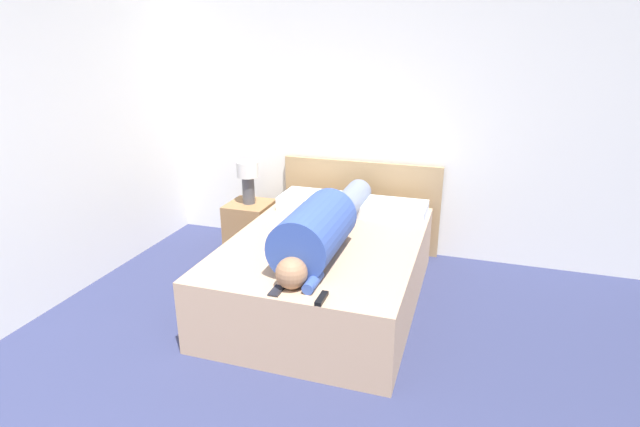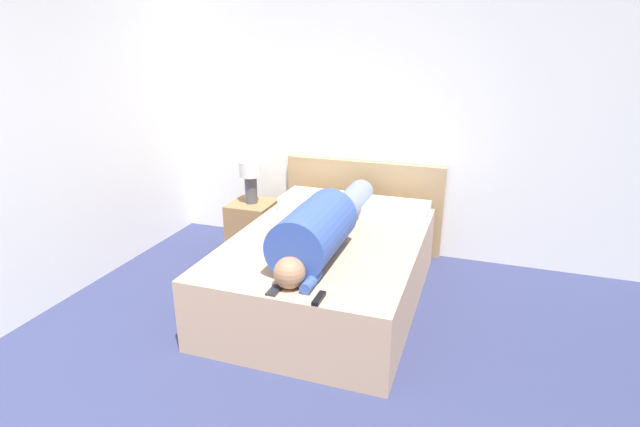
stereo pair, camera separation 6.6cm
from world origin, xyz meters
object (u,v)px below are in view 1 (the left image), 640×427
(nightstand, at_px, (250,226))
(person_lying, at_px, (323,226))
(pillow_second, at_px, (390,209))
(pillow_near_headboard, at_px, (318,201))
(cell_phone, at_px, (277,291))
(table_lamp, at_px, (248,177))
(tv_remote, at_px, (322,298))
(bed, at_px, (326,270))

(nightstand, bearing_deg, person_lying, -41.42)
(nightstand, xyz_separation_m, pillow_second, (1.33, -0.04, 0.33))
(person_lying, relative_size, pillow_near_headboard, 2.85)
(nightstand, height_order, person_lying, person_lying)
(nightstand, relative_size, person_lying, 0.26)
(person_lying, xyz_separation_m, cell_phone, (-0.07, -0.70, -0.16))
(table_lamp, height_order, tv_remote, table_lamp)
(bed, relative_size, cell_phone, 14.73)
(person_lying, bearing_deg, pillow_second, 68.93)
(pillow_near_headboard, bearing_deg, table_lamp, 176.31)
(pillow_near_headboard, relative_size, pillow_second, 1.05)
(nightstand, distance_m, pillow_second, 1.37)
(person_lying, relative_size, cell_phone, 13.82)
(bed, bearing_deg, person_lying, -78.99)
(pillow_near_headboard, relative_size, cell_phone, 4.85)
(nightstand, xyz_separation_m, cell_phone, (0.94, -1.59, 0.28))
(table_lamp, distance_m, tv_remote, 2.02)
(pillow_second, bearing_deg, table_lamp, 178.09)
(pillow_near_headboard, distance_m, pillow_second, 0.64)
(bed, height_order, person_lying, person_lying)
(cell_phone, bearing_deg, pillow_second, 75.72)
(person_lying, xyz_separation_m, pillow_second, (0.32, 0.84, -0.12))
(pillow_near_headboard, bearing_deg, pillow_second, 0.00)
(bed, height_order, nightstand, bed)
(bed, distance_m, nightstand, 1.21)
(table_lamp, xyz_separation_m, person_lying, (1.01, -0.89, -0.04))
(table_lamp, bearing_deg, cell_phone, -59.45)
(table_lamp, xyz_separation_m, cell_phone, (0.94, -1.59, -0.20))
(cell_phone, bearing_deg, tv_remote, -2.82)
(pillow_second, bearing_deg, pillow_near_headboard, 180.00)
(person_lying, distance_m, pillow_near_headboard, 0.91)
(bed, distance_m, pillow_near_headboard, 0.80)
(person_lying, relative_size, tv_remote, 11.98)
(bed, height_order, pillow_near_headboard, pillow_near_headboard)
(pillow_second, bearing_deg, nightstand, 178.09)
(pillow_near_headboard, bearing_deg, cell_phone, -80.77)
(pillow_second, relative_size, cell_phone, 4.61)
(cell_phone, bearing_deg, pillow_near_headboard, 99.23)
(table_lamp, distance_m, cell_phone, 1.86)
(bed, height_order, table_lamp, table_lamp)
(nightstand, distance_m, person_lying, 1.41)
(tv_remote, height_order, cell_phone, tv_remote)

